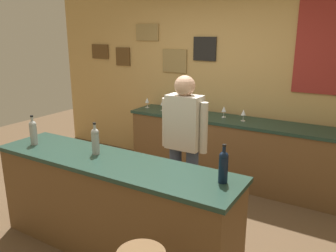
# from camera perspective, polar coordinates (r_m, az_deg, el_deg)

# --- Properties ---
(ground_plane) EXTENTS (10.00, 10.00, 0.00)m
(ground_plane) POSITION_cam_1_polar(r_m,az_deg,el_deg) (3.78, -5.05, -16.95)
(ground_plane) COLOR brown
(back_wall) EXTENTS (6.00, 0.09, 2.80)m
(back_wall) POSITION_cam_1_polar(r_m,az_deg,el_deg) (4.99, 8.68, 8.35)
(back_wall) COLOR tan
(back_wall) RESTS_ON ground_plane
(bar_counter) EXTENTS (2.44, 0.60, 0.92)m
(bar_counter) POSITION_cam_1_polar(r_m,az_deg,el_deg) (3.27, -9.45, -13.21)
(bar_counter) COLOR brown
(bar_counter) RESTS_ON ground_plane
(side_counter) EXTENTS (3.01, 0.56, 0.90)m
(side_counter) POSITION_cam_1_polar(r_m,az_deg,el_deg) (4.74, 10.65, -4.14)
(side_counter) COLOR brown
(side_counter) RESTS_ON ground_plane
(bartender) EXTENTS (0.52, 0.21, 1.62)m
(bartender) POSITION_cam_1_polar(r_m,az_deg,el_deg) (3.50, 2.73, -2.58)
(bartender) COLOR #384766
(bartender) RESTS_ON ground_plane
(wine_bottle_a) EXTENTS (0.07, 0.07, 0.31)m
(wine_bottle_a) POSITION_cam_1_polar(r_m,az_deg,el_deg) (3.68, -21.85, -0.89)
(wine_bottle_a) COLOR #999E99
(wine_bottle_a) RESTS_ON bar_counter
(wine_bottle_b) EXTENTS (0.07, 0.07, 0.31)m
(wine_bottle_b) POSITION_cam_1_polar(r_m,az_deg,el_deg) (3.22, -12.20, -2.36)
(wine_bottle_b) COLOR #999E99
(wine_bottle_b) RESTS_ON bar_counter
(wine_bottle_c) EXTENTS (0.07, 0.07, 0.31)m
(wine_bottle_c) POSITION_cam_1_polar(r_m,az_deg,el_deg) (2.59, 9.36, -6.65)
(wine_bottle_c) COLOR black
(wine_bottle_c) RESTS_ON bar_counter
(wine_glass_a) EXTENTS (0.07, 0.07, 0.16)m
(wine_glass_a) POSITION_cam_1_polar(r_m,az_deg,el_deg) (5.23, -3.55, 4.32)
(wine_glass_a) COLOR silver
(wine_glass_a) RESTS_ON side_counter
(wine_glass_b) EXTENTS (0.07, 0.07, 0.16)m
(wine_glass_b) POSITION_cam_1_polar(r_m,az_deg,el_deg) (5.02, -0.93, 3.88)
(wine_glass_b) COLOR silver
(wine_glass_b) RESTS_ON side_counter
(wine_glass_c) EXTENTS (0.07, 0.07, 0.16)m
(wine_glass_c) POSITION_cam_1_polar(r_m,az_deg,el_deg) (4.98, 2.03, 3.77)
(wine_glass_c) COLOR silver
(wine_glass_c) RESTS_ON side_counter
(wine_glass_d) EXTENTS (0.07, 0.07, 0.16)m
(wine_glass_d) POSITION_cam_1_polar(r_m,az_deg,el_deg) (4.67, 9.46, 2.78)
(wine_glass_d) COLOR silver
(wine_glass_d) RESTS_ON side_counter
(wine_glass_e) EXTENTS (0.07, 0.07, 0.16)m
(wine_glass_e) POSITION_cam_1_polar(r_m,az_deg,el_deg) (4.52, 12.67, 2.19)
(wine_glass_e) COLOR silver
(wine_glass_e) RESTS_ON side_counter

